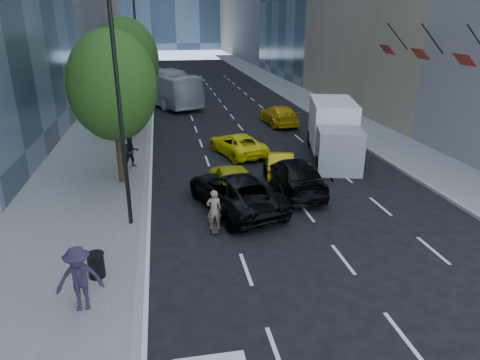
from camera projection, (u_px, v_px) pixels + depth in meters
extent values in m
plane|color=black|center=(316.00, 262.00, 14.92)|extent=(160.00, 160.00, 0.00)
cube|color=slate|center=(119.00, 107.00, 40.99)|extent=(6.00, 120.00, 0.15)
cube|color=slate|center=(308.00, 100.00, 44.20)|extent=(4.00, 120.00, 0.15)
cylinder|color=black|center=(119.00, 100.00, 15.69)|extent=(0.16, 0.16, 10.00)
cylinder|color=black|center=(138.00, 59.00, 32.26)|extent=(0.16, 0.16, 10.00)
cylinder|color=#312213|center=(119.00, 152.00, 21.38)|extent=(0.30, 0.30, 3.15)
ellipsoid|color=#1C3C10|center=(113.00, 86.00, 20.23)|extent=(4.20, 4.20, 5.25)
cylinder|color=#312213|center=(130.00, 110.00, 30.55)|extent=(0.30, 0.30, 3.38)
ellipsoid|color=#1C3C10|center=(126.00, 60.00, 29.32)|extent=(4.50, 4.50, 5.62)
cylinder|color=#312213|center=(138.00, 87.00, 42.59)|extent=(0.30, 0.30, 2.93)
ellipsoid|color=#1C3C10|center=(135.00, 55.00, 41.52)|extent=(3.90, 3.90, 4.88)
cylinder|color=black|center=(147.00, 67.00, 49.69)|extent=(0.14, 0.14, 5.20)
imported|color=black|center=(146.00, 53.00, 49.12)|extent=(2.48, 0.53, 1.00)
cylinder|color=black|center=(479.00, 42.00, 21.75)|extent=(1.75, 0.08, 1.75)
cube|color=maroon|center=(465.00, 60.00, 21.94)|extent=(0.64, 1.30, 0.64)
cylinder|color=black|center=(432.00, 39.00, 25.43)|extent=(1.75, 0.08, 1.75)
cube|color=maroon|center=(420.00, 54.00, 25.62)|extent=(0.64, 1.30, 0.64)
cylinder|color=black|center=(397.00, 36.00, 29.11)|extent=(1.75, 0.08, 1.75)
cube|color=maroon|center=(387.00, 49.00, 29.30)|extent=(0.64, 1.30, 0.64)
imported|color=#8B7457|center=(214.00, 212.00, 16.83)|extent=(0.60, 0.40, 1.64)
imported|color=black|center=(235.00, 191.00, 18.90)|extent=(4.25, 6.36, 1.62)
imported|color=black|center=(294.00, 175.00, 20.89)|extent=(2.49, 5.66, 1.62)
imported|color=#D5C50B|center=(232.00, 180.00, 20.31)|extent=(1.91, 4.59, 1.55)
imported|color=#DAB40B|center=(281.00, 163.00, 23.19)|extent=(2.29, 4.02, 1.25)
imported|color=#FEEB0D|center=(237.00, 144.00, 26.57)|extent=(3.48, 5.21, 1.33)
imported|color=#E3AC0B|center=(279.00, 115.00, 34.23)|extent=(2.47, 5.34, 1.51)
imported|color=#B7BBBE|center=(162.00, 86.00, 42.29)|extent=(7.36, 12.37, 3.40)
cube|color=white|center=(332.00, 123.00, 26.38)|extent=(3.62, 5.25, 2.80)
cube|color=gray|center=(339.00, 151.00, 23.34)|extent=(2.84, 2.61, 2.39)
cylinder|color=black|center=(319.00, 165.00, 23.26)|extent=(0.61, 1.10, 1.04)
cylinder|color=black|center=(360.00, 166.00, 23.11)|extent=(0.61, 1.10, 1.04)
cylinder|color=black|center=(311.00, 138.00, 28.50)|extent=(0.61, 1.10, 1.04)
cylinder|color=black|center=(344.00, 139.00, 28.34)|extent=(0.61, 1.10, 1.04)
imported|color=black|center=(131.00, 152.00, 23.75)|extent=(1.03, 0.92, 1.76)
imported|color=black|center=(126.00, 125.00, 29.54)|extent=(1.15, 0.56, 1.91)
imported|color=#292234|center=(79.00, 279.00, 11.94)|extent=(1.33, 0.84, 1.98)
cylinder|color=black|center=(96.00, 266.00, 13.69)|extent=(0.53, 0.53, 0.79)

